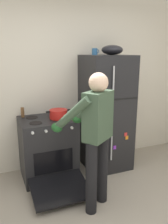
% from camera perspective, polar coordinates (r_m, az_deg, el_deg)
% --- Properties ---
extents(kitchen_wall_back, '(6.00, 0.10, 2.70)m').
position_cam_1_polar(kitchen_wall_back, '(3.71, -4.51, 7.46)').
color(kitchen_wall_back, silver).
rests_on(kitchen_wall_back, ground).
extents(refrigerator, '(0.68, 0.72, 1.76)m').
position_cam_1_polar(refrigerator, '(3.66, 5.33, -0.21)').
color(refrigerator, black).
rests_on(refrigerator, ground).
extents(stove_range, '(0.76, 1.20, 0.89)m').
position_cam_1_polar(stove_range, '(3.48, -8.73, -8.88)').
color(stove_range, black).
rests_on(stove_range, ground).
extents(person_cook, '(0.68, 0.73, 1.60)m').
position_cam_1_polar(person_cook, '(2.62, 2.61, -4.44)').
color(person_cook, black).
rests_on(person_cook, ground).
extents(red_pot, '(0.35, 0.25, 0.13)m').
position_cam_1_polar(red_pot, '(3.31, -6.25, -0.48)').
color(red_pot, red).
rests_on(red_pot, stove_range).
extents(coffee_mug, '(0.11, 0.08, 0.10)m').
position_cam_1_polar(coffee_mug, '(3.50, 2.65, 14.50)').
color(coffee_mug, '#2D6093').
rests_on(coffee_mug, refrigerator).
extents(pepper_mill, '(0.05, 0.05, 0.14)m').
position_cam_1_polar(pepper_mill, '(3.46, -14.74, -0.09)').
color(pepper_mill, brown).
rests_on(pepper_mill, stove_range).
extents(mixing_bowl, '(0.31, 0.31, 0.14)m').
position_cam_1_polar(mixing_bowl, '(3.57, 6.89, 14.79)').
color(mixing_bowl, black).
rests_on(mixing_bowl, refrigerator).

